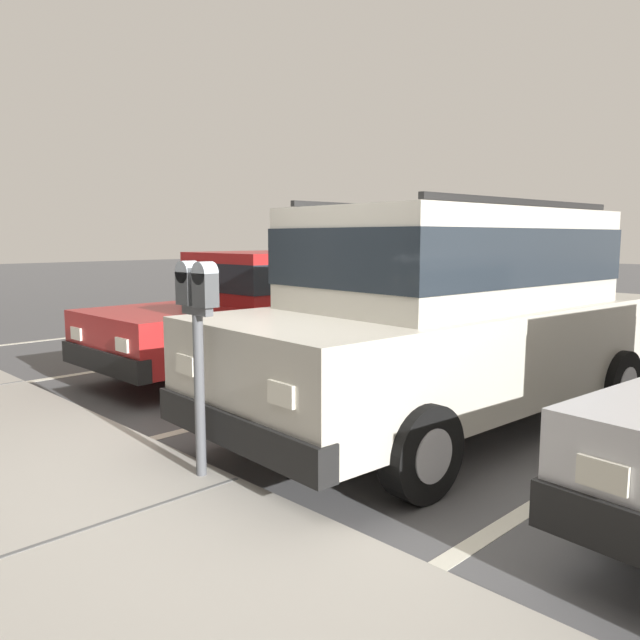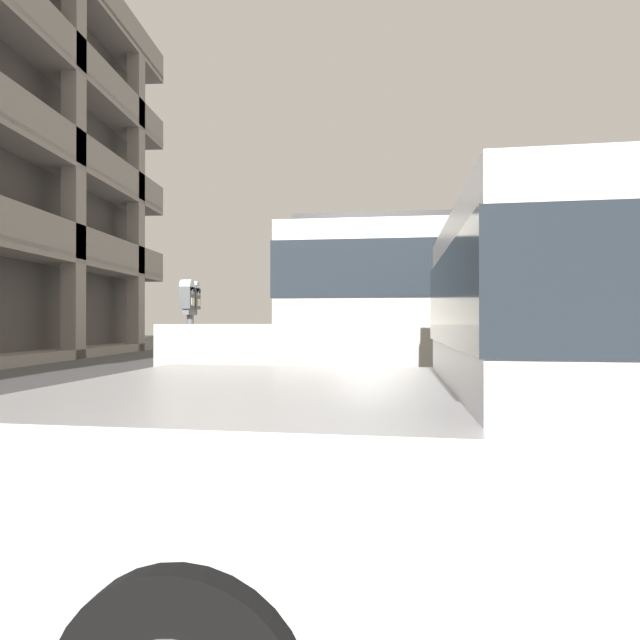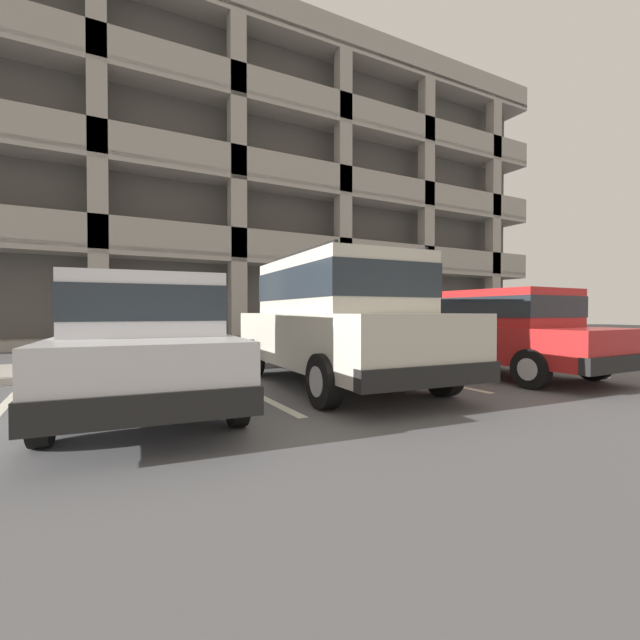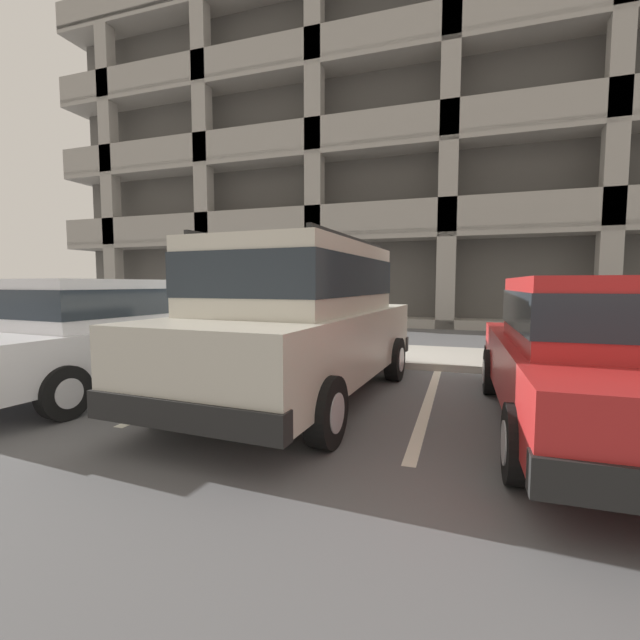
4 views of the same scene
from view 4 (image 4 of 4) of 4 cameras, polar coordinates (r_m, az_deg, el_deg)
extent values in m
cube|color=#565659|center=(7.60, 4.01, -6.79)|extent=(80.00, 80.00, 0.10)
cube|color=#ADA89E|center=(8.82, 6.16, -4.45)|extent=(40.00, 2.20, 0.12)
cube|color=#606060|center=(13.10, -30.45, -1.78)|extent=(0.03, 2.16, 0.00)
cube|color=#606060|center=(10.42, -15.87, -2.84)|extent=(0.03, 2.16, 0.00)
cube|color=#606060|center=(8.81, 6.16, -4.06)|extent=(0.03, 2.16, 0.00)
cube|color=#606060|center=(8.87, 32.38, -4.73)|extent=(0.03, 2.16, 0.00)
cube|color=silver|center=(8.70, -28.48, -5.52)|extent=(0.12, 4.80, 0.01)
cube|color=silver|center=(6.86, -11.22, -7.68)|extent=(0.12, 4.80, 0.01)
cube|color=silver|center=(6.00, 14.53, -9.57)|extent=(0.12, 4.80, 0.01)
cube|color=beige|center=(5.51, -2.44, -2.99)|extent=(2.11, 4.80, 0.80)
cube|color=beige|center=(5.41, -2.69, 5.57)|extent=(1.78, 3.00, 0.84)
cube|color=#232B33|center=(5.41, -2.69, 5.80)|extent=(1.81, 3.03, 0.46)
cube|color=black|center=(7.69, 4.69, -2.88)|extent=(1.88, 0.27, 0.24)
cube|color=black|center=(3.63, -17.95, -11.86)|extent=(1.88, 0.27, 0.24)
cube|color=silver|center=(7.55, 8.96, -0.31)|extent=(0.24, 0.04, 0.14)
cube|color=silver|center=(7.88, 0.86, -0.04)|extent=(0.24, 0.04, 0.14)
cylinder|color=black|center=(6.67, 9.94, -5.17)|extent=(0.24, 0.67, 0.66)
cylinder|color=#B2B2B7|center=(6.67, 9.94, -5.17)|extent=(0.24, 0.37, 0.36)
cylinder|color=black|center=(7.25, -4.17, -4.30)|extent=(0.24, 0.67, 0.66)
cylinder|color=#B2B2B7|center=(7.25, -4.17, -4.30)|extent=(0.24, 0.37, 0.36)
cylinder|color=black|center=(3.94, 0.88, -12.15)|extent=(0.24, 0.67, 0.66)
cylinder|color=#B2B2B7|center=(3.94, 0.88, -12.15)|extent=(0.24, 0.37, 0.36)
cylinder|color=black|center=(4.86, -19.66, -9.14)|extent=(0.24, 0.67, 0.66)
cylinder|color=#B2B2B7|center=(4.86, -19.66, -9.14)|extent=(0.24, 0.37, 0.36)
cube|color=black|center=(5.19, 4.34, 10.69)|extent=(0.20, 2.62, 0.05)
cube|color=black|center=(5.76, -9.04, 10.06)|extent=(0.20, 2.62, 0.05)
cube|color=silver|center=(6.89, -25.85, -2.99)|extent=(2.07, 4.53, 0.60)
cube|color=silver|center=(6.65, -28.00, 2.03)|extent=(1.66, 2.10, 0.64)
cube|color=#232B33|center=(6.65, -28.01, 2.17)|extent=(1.69, 2.13, 0.35)
cube|color=black|center=(8.46, -14.64, -2.52)|extent=(1.74, 0.31, 0.24)
cube|color=silver|center=(8.16, -11.55, -1.03)|extent=(0.24, 0.05, 0.14)
cube|color=silver|center=(8.81, -17.17, -0.72)|extent=(0.24, 0.05, 0.14)
cylinder|color=black|center=(7.35, -13.34, -4.53)|extent=(0.21, 0.61, 0.60)
cylinder|color=#B2B2B7|center=(7.35, -13.34, -4.53)|extent=(0.21, 0.34, 0.33)
cylinder|color=black|center=(8.45, -22.43, -3.56)|extent=(0.21, 0.61, 0.60)
cylinder|color=#B2B2B7|center=(8.45, -22.43, -3.56)|extent=(0.21, 0.34, 0.33)
cylinder|color=black|center=(5.47, -30.93, -8.33)|extent=(0.21, 0.61, 0.60)
cylinder|color=#B2B2B7|center=(5.47, -30.93, -8.33)|extent=(0.21, 0.34, 0.33)
cube|color=red|center=(4.97, 32.56, -6.12)|extent=(1.75, 4.42, 0.60)
cube|color=red|center=(4.61, 33.84, 0.79)|extent=(1.52, 2.00, 0.64)
cube|color=#232B33|center=(4.61, 33.85, 0.99)|extent=(1.54, 2.02, 0.35)
cube|color=black|center=(7.08, 28.09, -4.34)|extent=(1.74, 0.18, 0.24)
cube|color=silver|center=(7.21, 32.23, -2.44)|extent=(0.24, 0.03, 0.14)
cube|color=silver|center=(7.03, 23.87, -2.28)|extent=(0.24, 0.03, 0.14)
cylinder|color=black|center=(6.55, 36.52, -6.50)|extent=(0.17, 0.60, 0.60)
cylinder|color=#B2B2B7|center=(6.55, 36.52, -6.50)|extent=(0.18, 0.33, 0.33)
cylinder|color=black|center=(6.22, 21.73, -6.44)|extent=(0.17, 0.60, 0.60)
cylinder|color=#B2B2B7|center=(6.22, 21.73, -6.44)|extent=(0.18, 0.33, 0.33)
cylinder|color=black|center=(3.59, 24.67, -14.79)|extent=(0.17, 0.60, 0.60)
cylinder|color=#B2B2B7|center=(3.59, 24.67, -14.79)|extent=(0.18, 0.33, 0.33)
cylinder|color=#595B60|center=(7.77, 6.34, -1.17)|extent=(0.07, 0.07, 1.10)
cube|color=#595B60|center=(7.73, 6.38, 3.12)|extent=(0.28, 0.06, 0.06)
cube|color=#424447|center=(7.75, 5.66, 4.17)|extent=(0.15, 0.11, 0.22)
cylinder|color=#9EA8B2|center=(7.75, 5.67, 4.98)|extent=(0.15, 0.11, 0.15)
cube|color=#B7B293|center=(7.70, 5.56, 3.88)|extent=(0.08, 0.01, 0.08)
cube|color=#424447|center=(7.71, 7.11, 4.15)|extent=(0.15, 0.11, 0.22)
cylinder|color=#9EA8B2|center=(7.71, 7.12, 4.97)|extent=(0.15, 0.11, 0.15)
cube|color=#B7B293|center=(7.65, 7.02, 3.86)|extent=(0.08, 0.01, 0.08)
cylinder|color=#47474C|center=(10.76, -26.17, -0.08)|extent=(0.07, 0.07, 1.06)
cube|color=#47474C|center=(10.73, -26.28, 2.91)|extent=(0.28, 0.06, 0.06)
cube|color=#515459|center=(10.80, -26.69, 3.65)|extent=(0.15, 0.11, 0.22)
cylinder|color=#9EA8B2|center=(10.80, -26.71, 4.23)|extent=(0.15, 0.11, 0.15)
cube|color=#B7B293|center=(10.76, -26.90, 3.43)|extent=(0.08, 0.01, 0.08)
cube|color=#515459|center=(10.66, -25.93, 3.67)|extent=(0.15, 0.11, 0.22)
cylinder|color=#9EA8B2|center=(10.65, -25.95, 4.26)|extent=(0.15, 0.11, 0.15)
cube|color=#B7B293|center=(10.61, -26.14, 3.45)|extent=(0.08, 0.01, 0.08)
cube|color=#54514D|center=(20.52, 17.36, 17.34)|extent=(31.36, 8.80, 12.00)
cube|color=gray|center=(19.46, 16.88, 0.71)|extent=(32.00, 10.00, 0.30)
cube|color=gray|center=(19.49, 17.10, 9.54)|extent=(32.00, 10.00, 0.30)
cube|color=gray|center=(14.69, 16.61, 13.33)|extent=(32.00, 0.20, 1.10)
cube|color=gray|center=(19.97, 17.33, 18.14)|extent=(32.00, 10.00, 0.30)
cube|color=gray|center=(15.43, 16.90, 24.40)|extent=(32.00, 0.20, 1.10)
cube|color=gray|center=(20.88, 17.56, 26.17)|extent=(32.00, 10.00, 0.30)
cube|color=gray|center=(16.69, 17.21, 34.14)|extent=(32.00, 0.20, 1.10)
cube|color=gray|center=(22.16, 17.79, 33.40)|extent=(32.00, 10.00, 0.30)
cube|color=gray|center=(20.97, -26.19, 16.80)|extent=(0.60, 0.50, 12.00)
cube|color=gray|center=(18.16, -15.30, 19.08)|extent=(0.60, 0.50, 12.00)
cube|color=gray|center=(16.18, -0.75, 21.05)|extent=(0.60, 0.50, 12.00)
cube|color=gray|center=(15.35, 16.85, 21.76)|extent=(0.60, 0.50, 12.00)
cube|color=gray|center=(15.85, 34.78, 20.56)|extent=(0.60, 0.50, 12.00)
camera|label=1|loc=(11.09, -8.96, 6.09)|focal=35.00mm
camera|label=2|loc=(8.90, -29.70, 2.03)|focal=28.00mm
camera|label=3|loc=(5.43, -78.89, -2.62)|focal=24.00mm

